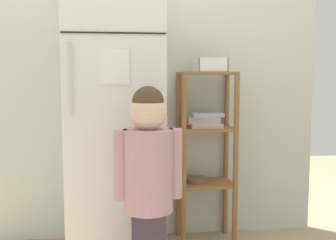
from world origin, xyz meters
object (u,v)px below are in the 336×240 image
at_px(pantry_shelf_unit, 205,141).
at_px(fruit_bin, 211,67).
at_px(refrigerator, 116,118).
at_px(child_standing, 148,170).

height_order(pantry_shelf_unit, fruit_bin, fruit_bin).
height_order(refrigerator, pantry_shelf_unit, refrigerator).
height_order(child_standing, fruit_bin, fruit_bin).
distance_m(child_standing, pantry_shelf_unit, 0.75).
bearing_deg(refrigerator, pantry_shelf_unit, 12.44).
xyz_separation_m(child_standing, fruit_bin, (0.46, 0.61, 0.55)).
relative_size(child_standing, fruit_bin, 5.61).
bearing_deg(child_standing, refrigerator, 109.69).
bearing_deg(child_standing, pantry_shelf_unit, 55.18).
distance_m(child_standing, fruit_bin, 0.94).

